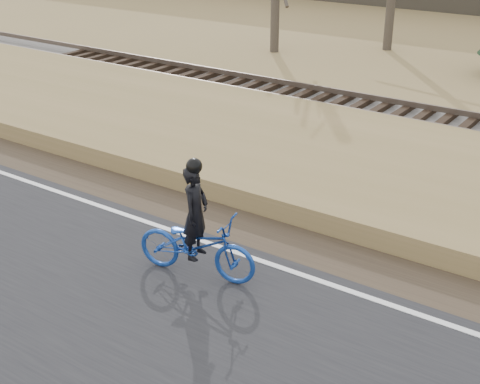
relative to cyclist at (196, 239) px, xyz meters
The scene contains 4 objects.
ground 4.21m from the cyclist, 10.60° to the left, with size 120.00×120.00×0.00m, color olive.
edge_line 4.24m from the cyclist, 13.29° to the left, with size 120.00×0.12×0.01m, color silver.
shoulder 4.58m from the cyclist, 25.71° to the left, with size 120.00×1.60×0.04m, color #473A2B.
cyclist is the anchor object (origin of this frame).
Camera 1 is at (1.98, -8.31, 5.91)m, focal length 50.00 mm.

